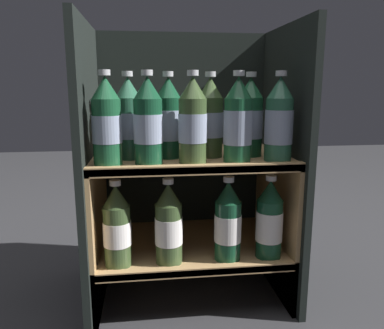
{
  "coord_description": "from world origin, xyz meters",
  "views": [
    {
      "loc": [
        -0.13,
        -0.9,
        0.64
      ],
      "look_at": [
        0.0,
        0.13,
        0.42
      ],
      "focal_mm": 35.0,
      "sensor_mm": 36.0,
      "label": 1
    }
  ],
  "objects": [
    {
      "name": "fridge_back_wall",
      "position": [
        0.0,
        0.39,
        0.41
      ],
      "size": [
        0.6,
        0.02,
        0.82
      ],
      "primitive_type": "cube",
      "color": "black",
      "rests_on": "ground_plane"
    },
    {
      "name": "bottle_upper_back_0",
      "position": [
        -0.17,
        0.14,
        0.55
      ],
      "size": [
        0.08,
        0.08,
        0.24
      ],
      "color": "#285B42",
      "rests_on": "shelf_upper"
    },
    {
      "name": "bottle_upper_front_4",
      "position": [
        0.22,
        0.06,
        0.55
      ],
      "size": [
        0.08,
        0.08,
        0.24
      ],
      "color": "#285B42",
      "rests_on": "shelf_upper"
    },
    {
      "name": "bottle_upper_front_0",
      "position": [
        -0.23,
        0.06,
        0.55
      ],
      "size": [
        0.08,
        0.08,
        0.24
      ],
      "color": "#194C2D",
      "rests_on": "shelf_upper"
    },
    {
      "name": "bottle_lower_front_2",
      "position": [
        0.09,
        0.06,
        0.27
      ],
      "size": [
        0.08,
        0.08,
        0.24
      ],
      "color": "#144228",
      "rests_on": "shelf_lower"
    },
    {
      "name": "bottle_upper_back_3",
      "position": [
        0.17,
        0.14,
        0.55
      ],
      "size": [
        0.08,
        0.08,
        0.24
      ],
      "color": "#194C2D",
      "rests_on": "shelf_upper"
    },
    {
      "name": "bottle_upper_front_2",
      "position": [
        -0.01,
        0.06,
        0.55
      ],
      "size": [
        0.08,
        0.08,
        0.24
      ],
      "color": "#384C28",
      "rests_on": "shelf_upper"
    },
    {
      "name": "bottle_lower_front_3",
      "position": [
        0.21,
        0.06,
        0.27
      ],
      "size": [
        0.08,
        0.08,
        0.24
      ],
      "color": "#144228",
      "rests_on": "shelf_lower"
    },
    {
      "name": "bottle_upper_front_3",
      "position": [
        0.11,
        0.06,
        0.55
      ],
      "size": [
        0.08,
        0.08,
        0.24
      ],
      "color": "#194C2D",
      "rests_on": "shelf_upper"
    },
    {
      "name": "fridge_side_right",
      "position": [
        0.29,
        0.19,
        0.41
      ],
      "size": [
        0.02,
        0.42,
        0.82
      ],
      "primitive_type": "cube",
      "color": "black",
      "rests_on": "ground_plane"
    },
    {
      "name": "ground_plane",
      "position": [
        0.0,
        0.0,
        0.0
      ],
      "size": [
        6.0,
        6.0,
        0.0
      ],
      "primitive_type": "plane",
      "color": "#2D2D30"
    },
    {
      "name": "bottle_upper_back_2",
      "position": [
        0.05,
        0.14,
        0.55
      ],
      "size": [
        0.08,
        0.08,
        0.24
      ],
      "color": "#384C28",
      "rests_on": "shelf_upper"
    },
    {
      "name": "fridge_side_left",
      "position": [
        -0.29,
        0.19,
        0.41
      ],
      "size": [
        0.02,
        0.42,
        0.82
      ],
      "primitive_type": "cube",
      "color": "black",
      "rests_on": "ground_plane"
    },
    {
      "name": "bottle_upper_front_1",
      "position": [
        -0.12,
        0.06,
        0.55
      ],
      "size": [
        0.08,
        0.08,
        0.24
      ],
      "color": "#144228",
      "rests_on": "shelf_upper"
    },
    {
      "name": "bottle_upper_back_1",
      "position": [
        -0.06,
        0.14,
        0.55
      ],
      "size": [
        0.08,
        0.08,
        0.24
      ],
      "color": "#144228",
      "rests_on": "shelf_upper"
    },
    {
      "name": "bottle_lower_front_0",
      "position": [
        -0.21,
        0.06,
        0.27
      ],
      "size": [
        0.08,
        0.08,
        0.24
      ],
      "color": "#384C28",
      "rests_on": "shelf_lower"
    },
    {
      "name": "shelf_upper",
      "position": [
        0.0,
        0.18,
        0.33
      ],
      "size": [
        0.56,
        0.38,
        0.45
      ],
      "color": "tan",
      "rests_on": "ground_plane"
    },
    {
      "name": "bottle_lower_front_1",
      "position": [
        -0.07,
        0.06,
        0.27
      ],
      "size": [
        0.08,
        0.08,
        0.24
      ],
      "color": "#384C28",
      "rests_on": "shelf_lower"
    },
    {
      "name": "shelf_lower",
      "position": [
        0.0,
        0.18,
        0.14
      ],
      "size": [
        0.56,
        0.38,
        0.17
      ],
      "color": "tan",
      "rests_on": "ground_plane"
    }
  ]
}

